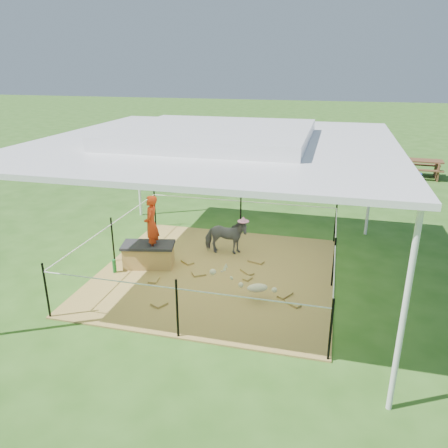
% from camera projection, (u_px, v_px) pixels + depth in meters
% --- Properties ---
extents(ground, '(90.00, 90.00, 0.00)m').
position_uv_depth(ground, '(217.00, 274.00, 8.77)').
color(ground, '#2D5919').
rests_on(ground, ground).
extents(hay_patch, '(4.60, 4.60, 0.03)m').
position_uv_depth(hay_patch, '(217.00, 273.00, 8.76)').
color(hay_patch, brown).
rests_on(hay_patch, ground).
extents(canopy_tent, '(6.30, 6.30, 2.90)m').
position_uv_depth(canopy_tent, '(216.00, 139.00, 7.84)').
color(canopy_tent, silver).
rests_on(canopy_tent, ground).
extents(rope_fence, '(4.54, 4.54, 1.00)m').
position_uv_depth(rope_fence, '(216.00, 244.00, 8.55)').
color(rope_fence, black).
rests_on(rope_fence, ground).
extents(straw_bale, '(1.07, 0.69, 0.44)m').
position_uv_depth(straw_bale, '(149.00, 256.00, 8.97)').
color(straw_bale, '#A3743B').
rests_on(straw_bale, hay_patch).
extents(dark_cloth, '(1.14, 0.76, 0.05)m').
position_uv_depth(dark_cloth, '(148.00, 245.00, 8.88)').
color(dark_cloth, black).
rests_on(dark_cloth, straw_bale).
extents(woman, '(0.37, 0.48, 1.18)m').
position_uv_depth(woman, '(151.00, 219.00, 8.66)').
color(woman, red).
rests_on(woman, straw_bale).
extents(green_bottle, '(0.09, 0.09, 0.27)m').
position_uv_depth(green_bottle, '(114.00, 266.00, 8.71)').
color(green_bottle, '#166626').
rests_on(green_bottle, hay_patch).
extents(pony, '(0.98, 0.55, 0.79)m').
position_uv_depth(pony, '(226.00, 237.00, 9.49)').
color(pony, '#515157').
rests_on(pony, hay_patch).
extents(pink_hat, '(0.25, 0.25, 0.11)m').
position_uv_depth(pink_hat, '(226.00, 217.00, 9.33)').
color(pink_hat, pink).
rests_on(pink_hat, pony).
extents(foal, '(1.08, 0.84, 0.53)m').
position_uv_depth(foal, '(257.00, 286.00, 7.65)').
color(foal, beige).
rests_on(foal, hay_patch).
extents(trash_barrel, '(0.76, 0.76, 0.96)m').
position_uv_depth(trash_barrel, '(408.00, 189.00, 12.96)').
color(trash_barrel, '#1737B1').
rests_on(trash_barrel, ground).
extents(picnic_table_near, '(1.93, 1.78, 0.65)m').
position_uv_depth(picnic_table_near, '(332.00, 169.00, 16.05)').
color(picnic_table_near, '#543A1D').
rests_on(picnic_table_near, ground).
extents(picnic_table_far, '(1.66, 1.26, 0.66)m').
position_uv_depth(picnic_table_far, '(419.00, 168.00, 16.11)').
color(picnic_table_far, '#51331C').
rests_on(picnic_table_far, ground).
extents(distant_person, '(0.72, 0.64, 1.21)m').
position_uv_depth(distant_person, '(346.00, 172.00, 14.41)').
color(distant_person, '#389AD5').
rests_on(distant_person, ground).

